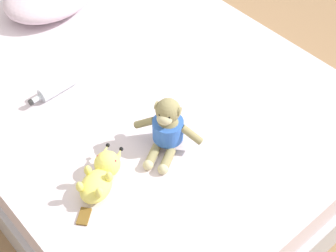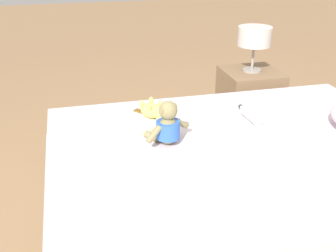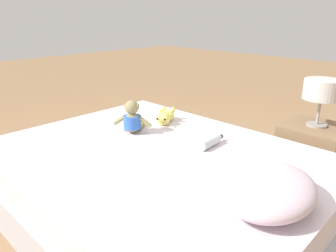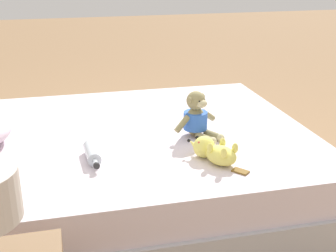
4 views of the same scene
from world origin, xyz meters
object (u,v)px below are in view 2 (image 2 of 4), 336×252
(bedside_lamp, at_px, (255,37))
(plush_monkey, at_px, (167,126))
(bed, at_px, (240,182))
(glass_bottle, at_px, (251,115))
(nightstand, at_px, (249,99))
(plush_yellow_creature, at_px, (156,112))

(bedside_lamp, bearing_deg, plush_monkey, -43.53)
(bed, bearing_deg, plush_monkey, -109.19)
(glass_bottle, bearing_deg, nightstand, 155.43)
(bed, xyz_separation_m, nightstand, (-1.08, 0.53, 0.02))
(plush_yellow_creature, distance_m, nightstand, 1.12)
(plush_yellow_creature, xyz_separation_m, glass_bottle, (0.14, 0.53, -0.02))
(glass_bottle, height_order, nightstand, glass_bottle)
(plush_yellow_creature, relative_size, bedside_lamp, 0.92)
(bed, height_order, plush_monkey, plush_monkey)
(bed, distance_m, glass_bottle, 0.42)
(bedside_lamp, bearing_deg, plush_yellow_creature, -54.15)
(bed, relative_size, nightstand, 4.37)
(plush_yellow_creature, height_order, glass_bottle, plush_yellow_creature)
(plush_monkey, distance_m, glass_bottle, 0.57)
(nightstand, height_order, bedside_lamp, bedside_lamp)
(plush_monkey, bearing_deg, bed, 70.81)
(glass_bottle, relative_size, bedside_lamp, 0.69)
(plush_yellow_creature, xyz_separation_m, bedside_lamp, (-0.64, 0.89, 0.24))
(bed, height_order, nightstand, nightstand)
(plush_yellow_creature, bearing_deg, bedside_lamp, 125.85)
(bed, distance_m, plush_monkey, 0.51)
(plush_yellow_creature, xyz_separation_m, nightstand, (-0.64, 0.89, -0.25))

